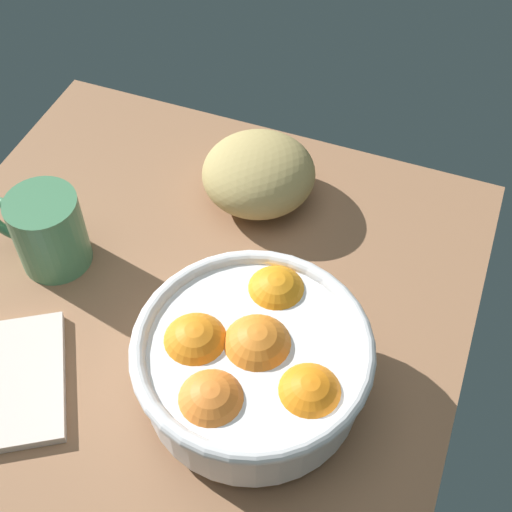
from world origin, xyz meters
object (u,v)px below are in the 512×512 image
Objects in this scene: napkin_folded at (20,380)px; mug at (46,231)px; bread_loaf at (259,173)px; fruit_bowl at (252,362)px.

mug is (-15.81, -5.39, 4.24)cm from napkin_folded.
fruit_bowl is at bearing 19.19° from bread_loaf.
fruit_bowl is 1.83× the size of mug.
fruit_bowl reaches higher than bread_loaf.
mug is at bearing -106.53° from fruit_bowl.
mug is (17.81, -18.94, 0.74)cm from bread_loaf.
bread_loaf is 26.01cm from mug.
bread_loaf is 0.93× the size of napkin_folded.
mug is at bearing -161.17° from napkin_folded.
napkin_folded is at bearing -21.95° from bread_loaf.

